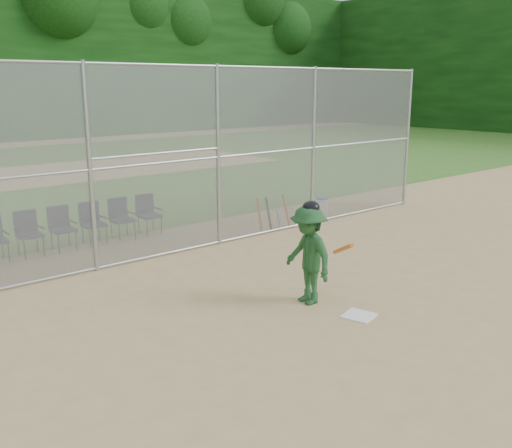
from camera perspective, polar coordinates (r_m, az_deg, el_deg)
ground at (r=9.04m, az=10.39°, el=-9.72°), size 100.00×100.00×0.00m
grass_strip at (r=24.35m, az=-24.21°, el=4.19°), size 100.00×100.00×0.00m
dirt_patch_far at (r=24.35m, az=-24.21°, el=4.19°), size 24.00×24.00×0.00m
backstop_fence at (r=12.18m, az=-7.63°, el=6.60°), size 16.09×0.09×4.00m
home_plate at (r=9.28m, az=10.25°, el=-9.00°), size 0.56×0.56×0.02m
batter_at_plate at (r=9.46m, az=5.25°, el=-3.03°), size 1.00×1.35×1.74m
water_cooler at (r=16.35m, az=6.62°, el=1.94°), size 0.36×0.36×0.46m
spare_bats at (r=14.36m, az=1.72°, el=1.11°), size 0.96×0.34×0.84m
chair_5 at (r=13.00m, az=-21.68°, el=-0.95°), size 0.54×0.52×0.96m
chair_6 at (r=13.23m, az=-18.74°, el=-0.45°), size 0.54×0.52×0.96m
chair_7 at (r=13.49m, az=-15.90°, el=0.02°), size 0.54×0.52×0.96m
chair_8 at (r=13.79m, az=-13.19°, el=0.48°), size 0.54×0.52×0.96m
chair_9 at (r=14.12m, az=-10.59°, el=0.92°), size 0.54×0.52×0.96m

